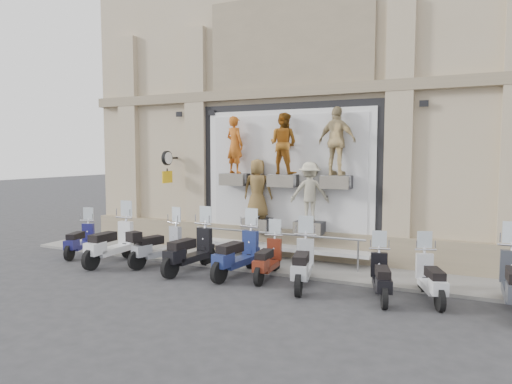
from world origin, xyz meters
TOP-DOWN VIEW (x-y plane):
  - ground at (0.00, 0.00)m, footprint 90.00×90.00m
  - sidewalk at (0.00, 2.10)m, footprint 16.00×2.20m
  - building at (0.00, 7.00)m, footprint 14.00×8.60m
  - shop_vitrine at (0.10, 2.74)m, footprint 5.60×0.94m
  - guard_rail at (0.00, 2.00)m, footprint 5.06×0.10m
  - clock_sign_bracket at (-3.90, 2.47)m, footprint 0.10×0.80m
  - scooter_a at (-5.79, 0.60)m, footprint 1.02×1.81m
  - scooter_b at (-4.24, 0.23)m, footprint 0.67×2.14m
  - scooter_c at (-2.93, 0.67)m, footprint 1.09×2.01m
  - scooter_d at (-1.74, 0.41)m, footprint 0.84×2.11m
  - scooter_e at (-0.42, 0.54)m, footprint 0.85×2.11m
  - scooter_f at (0.37, 0.66)m, footprint 0.65×1.78m
  - scooter_g at (1.38, 0.35)m, footprint 0.98×2.03m
  - scooter_h at (3.18, 0.23)m, footprint 0.94×1.77m
  - scooter_i at (4.15, 0.54)m, footprint 1.05×1.78m

SIDE VIEW (x-z plane):
  - ground at x=0.00m, z-range 0.00..0.00m
  - sidewalk at x=0.00m, z-range 0.00..0.08m
  - guard_rail at x=0.00m, z-range 0.00..0.93m
  - scooter_h at x=3.18m, z-range 0.00..1.38m
  - scooter_i at x=4.15m, z-range 0.00..1.39m
  - scooter_a at x=-5.79m, z-range 0.00..1.41m
  - scooter_f at x=0.37m, z-range 0.00..1.42m
  - scooter_c at x=-2.93m, z-range 0.00..1.57m
  - scooter_g at x=1.38m, z-range 0.00..1.59m
  - scooter_e at x=-0.42m, z-range 0.00..1.67m
  - scooter_d at x=-1.74m, z-range 0.00..1.67m
  - scooter_b at x=-4.24m, z-range 0.00..1.72m
  - shop_vitrine at x=0.10m, z-range 0.29..4.59m
  - clock_sign_bracket at x=-3.90m, z-range 2.29..3.31m
  - building at x=0.00m, z-range 0.00..12.00m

